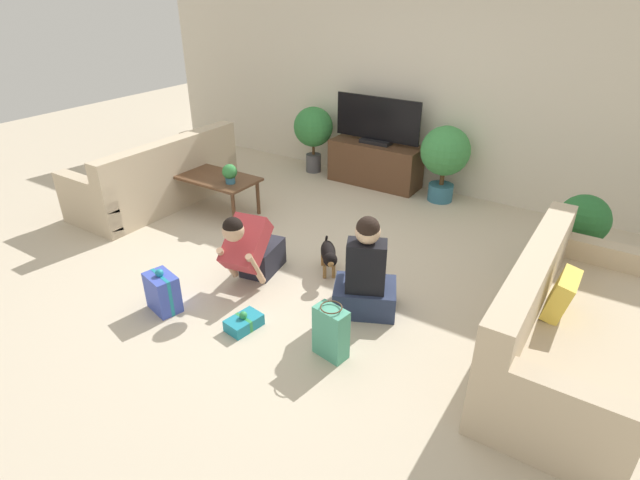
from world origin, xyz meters
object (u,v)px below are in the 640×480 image
Objects in this scene: potted_plant_back_left at (313,129)px; gift_box_a at (163,292)px; potted_plant_corner_right at (580,231)px; tabletop_plant at (230,173)px; coffee_table at (216,181)px; potted_plant_back_right at (445,155)px; tv at (377,123)px; dog at (329,254)px; gift_bag_a at (331,332)px; person_sitting at (366,277)px; person_kneeling at (252,248)px; sofa_right at (566,332)px; gift_box_b at (244,322)px; mug at (228,173)px; tv_console at (375,164)px; sofa_left at (158,180)px.

potted_plant_back_left is 3.67m from gift_box_a.
tabletop_plant is (-3.55, -0.80, 0.10)m from potted_plant_corner_right.
potted_plant_back_right reaches higher than coffee_table.
tv is at bearing 87.82° from gift_box_a.
coffee_table is 2.55× the size of gift_box_a.
coffee_table is 1.96m from dog.
person_sitting is at bearing 95.56° from gift_bag_a.
person_kneeling reaches higher than gift_box_a.
sofa_right reaches higher than coffee_table.
dog is at bearing 86.24° from sofa_right.
potted_plant_back_left reaches higher than gift_box_b.
potted_plant_back_right is at bearing 96.96° from gift_bag_a.
mug is at bearing -169.96° from potted_plant_corner_right.
person_kneeling is at bearing 123.83° from gift_box_b.
tv is at bearing 65.71° from tabletop_plant.
person_kneeling reaches higher than gift_box_b.
tv is at bearing 177.06° from potted_plant_back_right.
tabletop_plant reaches higher than tv_console.
person_sitting reaches higher than person_kneeling.
sofa_left is 2.93m from gift_box_b.
potted_plant_back_right is at bearing 40.63° from mug.
sofa_left reaches higher than person_kneeling.
coffee_table is (-3.98, 0.63, 0.10)m from sofa_right.
coffee_table reaches higher than gift_box_b.
potted_plant_corner_right is (-0.15, 1.37, 0.18)m from sofa_right.
dog is 1.53m from gift_box_a.
sofa_left is at bearing -116.49° from potted_plant_back_left.
sofa_right is 4.60× the size of gift_bag_a.
person_kneeling is at bearing -67.06° from potted_plant_back_left.
tv_console is 0.56m from tv.
sofa_right reaches higher than person_kneeling.
sofa_right is 3.76m from tv_console.
gift_box_a is (-0.14, -3.60, -0.11)m from tv_console.
sofa_right reaches higher than tabletop_plant.
gift_bag_a is (0.63, -0.97, -0.00)m from dog.
sofa_right is (4.80, -0.44, -0.00)m from sofa_left.
potted_plant_back_right reaches higher than person_kneeling.
person_sitting is (1.31, -2.68, 0.05)m from tv_console.
potted_plant_back_left is (-3.80, 2.43, 0.33)m from sofa_right.
person_kneeling is at bearing -86.01° from tv_console.
potted_plant_corner_right is at bearing 10.04° from mug.
sofa_left is 2.02× the size of coffee_table.
coffee_table is 0.34m from tabletop_plant.
mug is at bearing 128.71° from person_kneeling.
sofa_left is at bearing 159.15° from gift_bag_a.
person_sitting reaches higher than tv_console.
tv is at bearing 70.15° from dog.
sofa_left is 2.40m from gift_box_a.
gift_box_b is (0.74, 0.17, -0.12)m from gift_box_a.
gift_bag_a is 2.66m from tabletop_plant.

